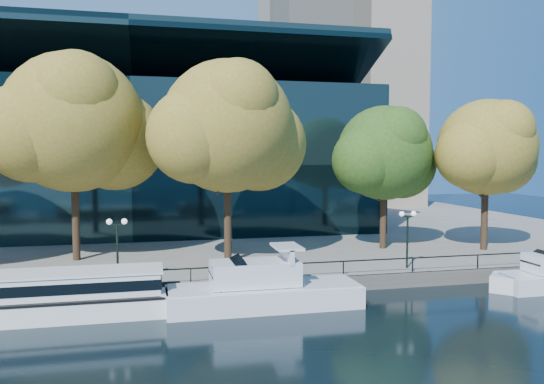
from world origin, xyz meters
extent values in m
plane|color=black|center=(0.00, 0.00, 0.00)|extent=(160.00, 160.00, 0.00)
cube|color=slate|center=(0.00, 36.50, 0.50)|extent=(90.00, 67.00, 1.00)
cube|color=#47443F|center=(0.00, 3.05, 0.50)|extent=(90.00, 0.25, 1.00)
cube|color=black|center=(0.00, 3.25, 1.95)|extent=(88.20, 0.08, 0.08)
cube|color=black|center=(0.00, 3.25, 1.45)|extent=(0.07, 0.07, 0.90)
cube|color=black|center=(-4.00, 32.00, 8.00)|extent=(50.00, 24.00, 16.00)
cube|color=black|center=(-4.00, 28.00, 17.50)|extent=(50.00, 17.14, 7.86)
cube|color=tan|center=(28.00, 55.00, 32.50)|extent=(22.00, 22.00, 65.00)
cube|color=white|center=(-8.05, 1.35, 0.57)|extent=(14.48, 3.52, 1.14)
cube|color=black|center=(-8.05, 1.35, 1.16)|extent=(14.77, 3.59, 0.12)
cube|color=white|center=(-7.53, 1.35, 1.81)|extent=(11.29, 2.88, 1.24)
cube|color=black|center=(-7.53, 1.35, 1.86)|extent=(11.44, 2.95, 0.57)
cube|color=white|center=(-7.53, 1.35, 2.48)|extent=(11.58, 3.02, 0.10)
cube|color=silver|center=(4.07, 0.52, 0.65)|extent=(11.35, 3.24, 1.30)
cube|color=silver|center=(-1.60, 0.52, 0.65)|extent=(2.48, 2.48, 1.30)
cube|color=silver|center=(4.07, 0.52, 1.32)|extent=(11.12, 3.18, 0.09)
cube|color=silver|center=(3.50, 0.52, 2.11)|extent=(5.11, 2.43, 1.40)
cube|color=black|center=(2.03, 0.52, 2.22)|extent=(2.23, 2.33, 1.77)
cube|color=silver|center=(5.43, 0.52, 3.13)|extent=(0.27, 2.53, 0.86)
cube|color=silver|center=(5.43, 0.52, 3.57)|extent=(1.51, 2.53, 0.16)
cube|color=silver|center=(20.04, 0.35, 0.56)|extent=(2.05, 2.05, 1.11)
cube|color=black|center=(22.71, 0.35, 1.90)|extent=(1.70, 1.87, 1.40)
cylinder|color=black|center=(-7.89, 12.72, 5.15)|extent=(0.56, 0.56, 8.31)
cylinder|color=black|center=(-7.39, 12.92, 8.42)|extent=(1.28, 1.96, 4.14)
cylinder|color=black|center=(-8.29, 12.42, 8.12)|extent=(1.18, 1.34, 3.71)
sphere|color=olive|center=(-7.89, 12.72, 11.39)|extent=(10.44, 10.44, 10.44)
sphere|color=olive|center=(-5.02, 14.28, 10.08)|extent=(7.83, 7.83, 7.83)
sphere|color=olive|center=(-10.50, 11.68, 10.60)|extent=(7.31, 7.31, 7.31)
sphere|color=olive|center=(-7.37, 10.63, 13.21)|extent=(6.26, 6.26, 6.26)
cylinder|color=black|center=(3.19, 9.37, 5.01)|extent=(0.56, 0.56, 8.03)
cylinder|color=black|center=(3.69, 9.57, 8.17)|extent=(1.25, 1.91, 4.01)
cylinder|color=black|center=(2.79, 9.07, 7.88)|extent=(1.15, 1.30, 3.59)
sphere|color=olive|center=(3.19, 9.37, 11.04)|extent=(9.72, 9.72, 9.72)
sphere|color=olive|center=(5.87, 10.83, 9.82)|extent=(7.29, 7.29, 7.29)
sphere|color=olive|center=(0.76, 8.39, 10.31)|extent=(6.81, 6.81, 6.81)
sphere|color=olive|center=(3.68, 7.42, 12.74)|extent=(5.83, 5.83, 5.83)
cylinder|color=black|center=(16.96, 12.25, 4.25)|extent=(0.56, 0.56, 6.50)
cylinder|color=black|center=(17.46, 12.45, 6.80)|extent=(1.08, 1.61, 3.27)
cylinder|color=black|center=(16.56, 11.95, 6.57)|extent=(0.99, 1.12, 2.92)
sphere|color=#264816|center=(16.96, 12.25, 9.13)|extent=(7.98, 7.98, 7.98)
sphere|color=#264816|center=(19.15, 13.45, 8.13)|extent=(5.98, 5.98, 5.98)
sphere|color=#264816|center=(14.96, 11.46, 8.53)|extent=(5.58, 5.58, 5.58)
sphere|color=#264816|center=(17.35, 10.66, 10.52)|extent=(4.79, 4.79, 4.79)
cylinder|color=black|center=(24.97, 9.74, 4.44)|extent=(0.56, 0.56, 6.87)
cylinder|color=black|center=(25.47, 9.94, 7.14)|extent=(1.12, 1.68, 3.45)
cylinder|color=black|center=(24.57, 9.44, 6.89)|extent=(1.03, 1.16, 3.08)
sphere|color=olive|center=(24.97, 9.74, 9.59)|extent=(7.99, 7.99, 7.99)
sphere|color=olive|center=(27.17, 10.94, 8.59)|extent=(5.99, 5.99, 5.99)
sphere|color=olive|center=(22.97, 8.94, 8.99)|extent=(5.59, 5.59, 5.59)
sphere|color=olive|center=(25.37, 8.14, 10.99)|extent=(4.79, 4.79, 4.79)
cylinder|color=black|center=(-4.41, 4.50, 2.80)|extent=(0.14, 0.14, 3.60)
cube|color=black|center=(-4.41, 4.50, 4.65)|extent=(0.90, 0.06, 0.06)
sphere|color=white|center=(-4.86, 4.50, 4.85)|extent=(0.36, 0.36, 0.36)
sphere|color=white|center=(-3.96, 4.50, 4.85)|extent=(0.36, 0.36, 0.36)
cylinder|color=black|center=(15.22, 4.50, 2.80)|extent=(0.14, 0.14, 3.60)
cube|color=black|center=(15.22, 4.50, 4.65)|extent=(0.90, 0.06, 0.06)
sphere|color=white|center=(14.77, 4.50, 4.85)|extent=(0.36, 0.36, 0.36)
sphere|color=white|center=(15.67, 4.50, 4.85)|extent=(0.36, 0.36, 0.36)
camera|label=1|loc=(-2.33, -29.35, 8.96)|focal=35.00mm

